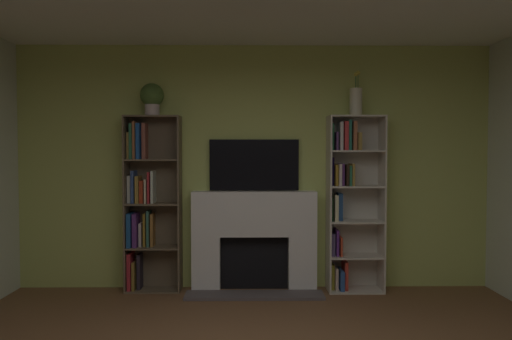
# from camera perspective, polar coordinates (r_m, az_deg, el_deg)

# --- Properties ---
(wall_back_accent) EXTENTS (5.41, 0.06, 2.73)m
(wall_back_accent) POSITION_cam_1_polar(r_m,az_deg,el_deg) (5.43, -0.23, 0.35)
(wall_back_accent) COLOR #BCCA66
(wall_back_accent) RESTS_ON ground_plane
(fireplace) EXTENTS (1.47, 0.52, 1.10)m
(fireplace) POSITION_cam_1_polar(r_m,az_deg,el_deg) (5.37, -0.21, -8.07)
(fireplace) COLOR white
(fireplace) RESTS_ON ground_plane
(tv) EXTENTS (0.99, 0.06, 0.57)m
(tv) POSITION_cam_1_polar(r_m,az_deg,el_deg) (5.37, -0.22, 0.61)
(tv) COLOR black
(tv) RESTS_ON fireplace
(bookshelf_left) EXTENTS (0.60, 0.26, 1.93)m
(bookshelf_left) POSITION_cam_1_polar(r_m,az_deg,el_deg) (5.45, -12.81, -3.84)
(bookshelf_left) COLOR brown
(bookshelf_left) RESTS_ON ground_plane
(bookshelf_right) EXTENTS (0.60, 0.32, 1.93)m
(bookshelf_right) POSITION_cam_1_polar(r_m,az_deg,el_deg) (5.42, 10.92, -3.38)
(bookshelf_right) COLOR beige
(bookshelf_right) RESTS_ON ground_plane
(potted_plant) EXTENTS (0.26, 0.26, 0.35)m
(potted_plant) POSITION_cam_1_polar(r_m,az_deg,el_deg) (5.39, -12.25, 8.42)
(potted_plant) COLOR beige
(potted_plant) RESTS_ON bookshelf_left
(vase_with_flowers) EXTENTS (0.14, 0.14, 0.49)m
(vase_with_flowers) POSITION_cam_1_polar(r_m,az_deg,el_deg) (5.40, 11.78, 8.05)
(vase_with_flowers) COLOR beige
(vase_with_flowers) RESTS_ON bookshelf_right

